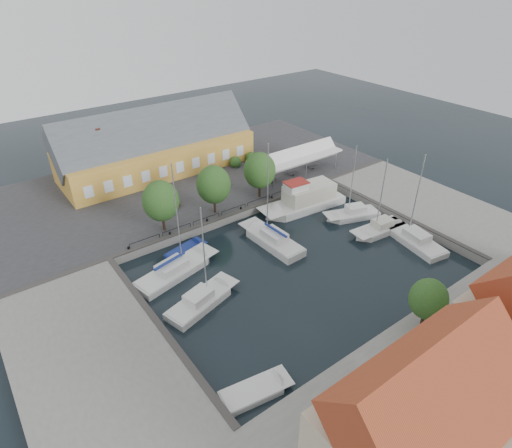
{
  "coord_description": "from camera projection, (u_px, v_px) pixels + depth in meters",
  "views": [
    {
      "loc": [
        -25.55,
        -28.7,
        28.07
      ],
      "look_at": [
        0.0,
        6.0,
        1.5
      ],
      "focal_mm": 30.0,
      "sensor_mm": 36.0,
      "label": 1
    }
  ],
  "objects": [
    {
      "name": "west_quay",
      "position": [
        96.0,
        361.0,
        34.57
      ],
      "size": [
        12.0,
        24.0,
        1.0
      ],
      "primitive_type": "cube",
      "color": "slate",
      "rests_on": "ground"
    },
    {
      "name": "quay_trees",
      "position": [
        214.0,
        185.0,
        51.96
      ],
      "size": [
        18.2,
        4.2,
        6.3
      ],
      "color": "black",
      "rests_on": "north_quay"
    },
    {
      "name": "south_bank",
      "position": [
        465.0,
        384.0,
        32.64
      ],
      "size": [
        56.0,
        14.0,
        1.0
      ],
      "primitive_type": "cube",
      "color": "slate",
      "rests_on": "ground"
    },
    {
      "name": "west_boat_c",
      "position": [
        202.0,
        302.0,
        40.87
      ],
      "size": [
        8.32,
        4.62,
        10.9
      ],
      "color": "silver",
      "rests_on": "ground"
    },
    {
      "name": "car_red",
      "position": [
        165.0,
        200.0,
        55.33
      ],
      "size": [
        2.5,
        4.31,
        1.34
      ],
      "primitive_type": "imported",
      "rotation": [
        0.0,
        0.0,
        0.28
      ],
      "color": "#501812",
      "rests_on": "north_quay"
    },
    {
      "name": "east_boat_a",
      "position": [
        353.0,
        215.0,
        54.78
      ],
      "size": [
        7.52,
        4.6,
        10.39
      ],
      "color": "silver",
      "rests_on": "ground"
    },
    {
      "name": "west_boat_a",
      "position": [
        176.0,
        272.0,
        44.86
      ],
      "size": [
        10.1,
        4.91,
        12.81
      ],
      "color": "silver",
      "rests_on": "ground"
    },
    {
      "name": "tent_canopy",
      "position": [
        299.0,
        157.0,
        62.37
      ],
      "size": [
        14.0,
        4.0,
        2.83
      ],
      "color": "silver",
      "rests_on": "north_quay"
    },
    {
      "name": "east_quay",
      "position": [
        425.0,
        204.0,
        56.77
      ],
      "size": [
        12.0,
        24.0,
        1.0
      ],
      "primitive_type": "cube",
      "color": "slate",
      "rests_on": "ground"
    },
    {
      "name": "ground",
      "position": [
        288.0,
        258.0,
        47.3
      ],
      "size": [
        140.0,
        140.0,
        0.0
      ],
      "primitive_type": "plane",
      "color": "black",
      "rests_on": "ground"
    },
    {
      "name": "north_quay",
      "position": [
        188.0,
        181.0,
        62.8
      ],
      "size": [
        56.0,
        26.0,
        1.0
      ],
      "primitive_type": "cube",
      "color": "#2D2D30",
      "rests_on": "ground"
    },
    {
      "name": "car_silver",
      "position": [
        235.0,
        133.0,
        76.58
      ],
      "size": [
        4.27,
        1.91,
        1.43
      ],
      "primitive_type": "imported",
      "rotation": [
        0.0,
        0.0,
        1.63
      ],
      "color": "#B8BBC1",
      "rests_on": "north_quay"
    },
    {
      "name": "center_sailboat",
      "position": [
        272.0,
        241.0,
        49.56
      ],
      "size": [
        3.11,
        9.35,
        12.62
      ],
      "color": "silver",
      "rests_on": "ground"
    },
    {
      "name": "launch_nw",
      "position": [
        186.0,
        252.0,
        48.2
      ],
      "size": [
        5.22,
        3.01,
        0.88
      ],
      "color": "navy",
      "rests_on": "ground"
    },
    {
      "name": "east_boat_c",
      "position": [
        413.0,
        240.0,
        49.88
      ],
      "size": [
        4.17,
        9.12,
        11.24
      ],
      "color": "silver",
      "rests_on": "ground"
    },
    {
      "name": "trawler",
      "position": [
        305.0,
        201.0,
        56.48
      ],
      "size": [
        12.47,
        4.71,
        5.0
      ],
      "color": "silver",
      "rests_on": "ground"
    },
    {
      "name": "warehouse",
      "position": [
        152.0,
        149.0,
        63.1
      ],
      "size": [
        28.56,
        14.0,
        9.55
      ],
      "color": "gold",
      "rests_on": "north_quay"
    },
    {
      "name": "launch_sw",
      "position": [
        255.0,
        392.0,
        32.51
      ],
      "size": [
        5.9,
        2.99,
        0.98
      ],
      "color": "silver",
      "rests_on": "ground"
    },
    {
      "name": "quay_edge_fittings",
      "position": [
        262.0,
        232.0,
        50.01
      ],
      "size": [
        56.0,
        24.72,
        0.4
      ],
      "color": "#383533",
      "rests_on": "north_quay"
    },
    {
      "name": "east_boat_b",
      "position": [
        380.0,
        230.0,
        51.81
      ],
      "size": [
        7.63,
        3.1,
        10.29
      ],
      "color": "silver",
      "rests_on": "ground"
    }
  ]
}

